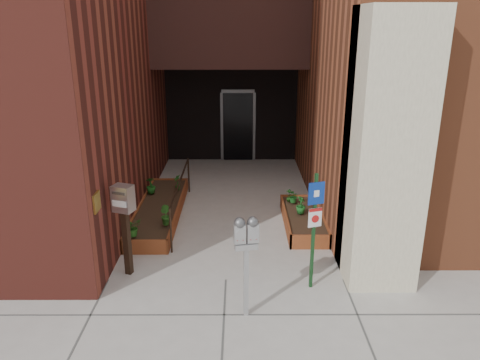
{
  "coord_description": "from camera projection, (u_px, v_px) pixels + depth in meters",
  "views": [
    {
      "loc": [
        0.22,
        -6.96,
        4.18
      ],
      "look_at": [
        0.25,
        1.8,
        1.18
      ],
      "focal_mm": 35.0,
      "sensor_mm": 36.0,
      "label": 1
    }
  ],
  "objects": [
    {
      "name": "shrub_left_b",
      "position": [
        165.0,
        215.0,
        9.3
      ],
      "size": [
        0.31,
        0.31,
        0.4
      ],
      "primitive_type": "imported",
      "rotation": [
        0.0,
        0.0,
        2.23
      ],
      "color": "#204E16",
      "rests_on": "planter_left"
    },
    {
      "name": "payment_dropbox",
      "position": [
        124.0,
        211.0,
        7.77
      ],
      "size": [
        0.38,
        0.33,
        1.62
      ],
      "color": "black",
      "rests_on": "ground"
    },
    {
      "name": "planter_left",
      "position": [
        160.0,
        211.0,
        10.44
      ],
      "size": [
        0.9,
        3.6,
        0.3
      ],
      "color": "maroon",
      "rests_on": "ground"
    },
    {
      "name": "shrub_right_b",
      "position": [
        289.0,
        196.0,
        10.49
      ],
      "size": [
        0.22,
        0.22,
        0.3
      ],
      "primitive_type": "imported",
      "rotation": [
        0.0,
        0.0,
        2.46
      ],
      "color": "#215819",
      "rests_on": "planter_right"
    },
    {
      "name": "handrail",
      "position": [
        181.0,
        186.0,
        10.2
      ],
      "size": [
        0.04,
        3.34,
        0.9
      ],
      "color": "black",
      "rests_on": "ground"
    },
    {
      "name": "shrub_left_a",
      "position": [
        133.0,
        227.0,
        8.82
      ],
      "size": [
        0.45,
        0.45,
        0.35
      ],
      "primitive_type": "imported",
      "rotation": [
        0.0,
        0.0,
        0.8
      ],
      "color": "#26621C",
      "rests_on": "planter_left"
    },
    {
      "name": "ground",
      "position": [
        226.0,
        280.0,
        7.94
      ],
      "size": [
        80.0,
        80.0,
        0.0
      ],
      "primitive_type": "plane",
      "color": "#9E9991",
      "rests_on": "ground"
    },
    {
      "name": "shrub_left_c",
      "position": [
        151.0,
        185.0,
        11.0
      ],
      "size": [
        0.27,
        0.27,
        0.39
      ],
      "primitive_type": "imported",
      "rotation": [
        0.0,
        0.0,
        3.42
      ],
      "color": "#185317",
      "rests_on": "planter_left"
    },
    {
      "name": "parking_meter",
      "position": [
        246.0,
        240.0,
        6.61
      ],
      "size": [
        0.36,
        0.19,
        1.59
      ],
      "color": "#A2A2A4",
      "rests_on": "ground"
    },
    {
      "name": "shrub_right_c",
      "position": [
        293.0,
        197.0,
        10.43
      ],
      "size": [
        0.36,
        0.36,
        0.29
      ],
      "primitive_type": "imported",
      "rotation": [
        0.0,
        0.0,
        4.17
      ],
      "color": "#1A5D1F",
      "rests_on": "planter_right"
    },
    {
      "name": "planter_right",
      "position": [
        303.0,
        220.0,
        9.98
      ],
      "size": [
        0.8,
        2.2,
        0.3
      ],
      "color": "maroon",
      "rests_on": "ground"
    },
    {
      "name": "shrub_right_a",
      "position": [
        301.0,
        205.0,
        9.85
      ],
      "size": [
        0.27,
        0.27,
        0.37
      ],
      "primitive_type": "imported",
      "rotation": [
        0.0,
        0.0,
        1.23
      ],
      "color": "#19581D",
      "rests_on": "planter_right"
    },
    {
      "name": "sign_post",
      "position": [
        314.0,
        220.0,
        7.33
      ],
      "size": [
        0.26,
        0.1,
        1.97
      ],
      "color": "#163C1B",
      "rests_on": "ground"
    },
    {
      "name": "shrub_left_d",
      "position": [
        177.0,
        182.0,
        11.2
      ],
      "size": [
        0.26,
        0.26,
        0.38
      ],
      "primitive_type": "imported",
      "rotation": [
        0.0,
        0.0,
        5.15
      ],
      "color": "#1B4F16",
      "rests_on": "planter_left"
    }
  ]
}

